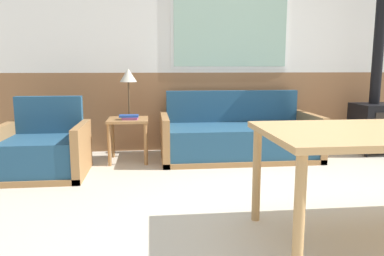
{
  "coord_description": "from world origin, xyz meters",
  "views": [
    {
      "loc": [
        -1.19,
        -2.39,
        1.12
      ],
      "look_at": [
        -0.79,
        1.2,
        0.53
      ],
      "focal_mm": 35.0,
      "sensor_mm": 36.0,
      "label": 1
    }
  ],
  "objects_px": {
    "armchair": "(43,152)",
    "table_lamp": "(128,79)",
    "wood_stove": "(376,109)",
    "couch": "(238,138)",
    "side_table": "(128,127)"
  },
  "relations": [
    {
      "from": "table_lamp",
      "to": "side_table",
      "type": "bearing_deg",
      "value": -98.34
    },
    {
      "from": "side_table",
      "to": "wood_stove",
      "type": "bearing_deg",
      "value": 1.35
    },
    {
      "from": "wood_stove",
      "to": "couch",
      "type": "bearing_deg",
      "value": -177.88
    },
    {
      "from": "armchair",
      "to": "wood_stove",
      "type": "height_order",
      "value": "wood_stove"
    },
    {
      "from": "armchair",
      "to": "side_table",
      "type": "height_order",
      "value": "armchair"
    },
    {
      "from": "armchair",
      "to": "table_lamp",
      "type": "height_order",
      "value": "table_lamp"
    },
    {
      "from": "armchair",
      "to": "table_lamp",
      "type": "bearing_deg",
      "value": 30.58
    },
    {
      "from": "side_table",
      "to": "wood_stove",
      "type": "distance_m",
      "value": 3.16
    },
    {
      "from": "table_lamp",
      "to": "wood_stove",
      "type": "xyz_separation_m",
      "value": [
        3.15,
        -0.01,
        -0.39
      ]
    },
    {
      "from": "couch",
      "to": "table_lamp",
      "type": "bearing_deg",
      "value": 176.75
    },
    {
      "from": "couch",
      "to": "wood_stove",
      "type": "xyz_separation_m",
      "value": [
        1.82,
        0.07,
        0.34
      ]
    },
    {
      "from": "table_lamp",
      "to": "wood_stove",
      "type": "distance_m",
      "value": 3.17
    },
    {
      "from": "wood_stove",
      "to": "armchair",
      "type": "bearing_deg",
      "value": -171.65
    },
    {
      "from": "couch",
      "to": "wood_stove",
      "type": "height_order",
      "value": "wood_stove"
    },
    {
      "from": "table_lamp",
      "to": "armchair",
      "type": "bearing_deg",
      "value": -145.16
    }
  ]
}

